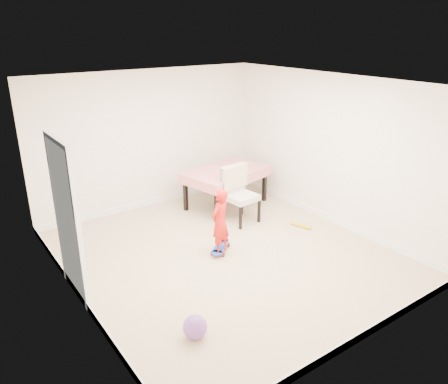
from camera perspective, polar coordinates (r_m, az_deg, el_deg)
ground at (r=6.84m, az=0.29°, el=-8.12°), size 5.00×5.00×0.00m
ceiling at (r=6.02m, az=0.33°, el=13.86°), size 4.50×5.00×0.04m
wall_back at (r=8.37m, az=-9.70°, el=6.67°), size 4.50×0.04×2.60m
wall_front at (r=4.68m, az=18.39°, el=-5.85°), size 4.50×0.04×2.60m
wall_left at (r=5.41m, az=-19.28°, el=-2.27°), size 0.04×5.00×2.60m
wall_right at (r=7.77m, az=13.85°, el=5.24°), size 0.04×5.00×2.60m
door at (r=5.79m, az=-19.76°, el=-3.79°), size 0.11×0.94×2.11m
baseboard_back at (r=8.76m, az=-9.24°, el=-1.19°), size 4.50×0.02×0.12m
baseboard_front at (r=5.33m, az=16.90°, el=-17.88°), size 4.50×0.02×0.12m
baseboard_left at (r=5.98m, az=-17.93°, el=-13.28°), size 0.02×5.00×0.12m
baseboard_right at (r=8.19m, az=13.16°, el=-3.12°), size 0.02×5.00×0.12m
dining_table at (r=8.48m, az=0.28°, el=0.59°), size 1.76×1.32×0.74m
dining_chair at (r=7.73m, az=2.29°, el=-0.43°), size 0.61×0.68×1.02m
skateboard at (r=6.92m, az=-0.46°, el=-7.36°), size 0.59×0.54×0.09m
child at (r=6.61m, az=-0.52°, el=-4.17°), size 0.44×0.37×1.03m
balloon at (r=5.16m, az=-3.81°, el=-17.19°), size 0.28×0.28×0.28m
foam_toy at (r=7.81m, az=9.96°, el=-4.33°), size 0.19×0.40×0.06m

